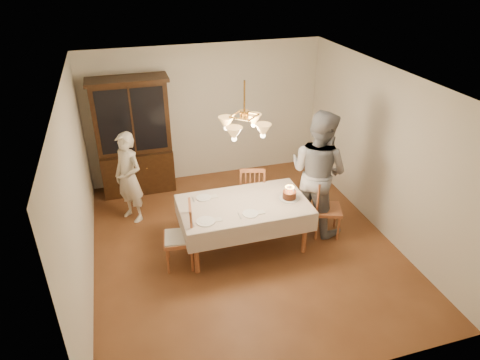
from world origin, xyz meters
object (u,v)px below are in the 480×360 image
object	(u,v)px
china_hutch	(134,139)
chair_far_side	(252,194)
elderly_woman	(129,178)
dining_table	(244,208)
birthday_cake	(289,195)

from	to	relation	value
china_hutch	chair_far_side	world-z (taller)	china_hutch
elderly_woman	chair_far_side	bearing A→B (deg)	37.27
china_hutch	chair_far_side	bearing A→B (deg)	-40.48
chair_far_side	elderly_woman	world-z (taller)	elderly_woman
china_hutch	elderly_woman	world-z (taller)	china_hutch
chair_far_side	elderly_woman	bearing A→B (deg)	165.17
dining_table	elderly_woman	world-z (taller)	elderly_woman
dining_table	chair_far_side	size ratio (longest dim) A/B	1.90
dining_table	china_hutch	world-z (taller)	china_hutch
dining_table	birthday_cake	world-z (taller)	birthday_cake
dining_table	china_hutch	xyz separation A→B (m)	(-1.39, 2.25, 0.36)
china_hutch	chair_far_side	size ratio (longest dim) A/B	2.16
birthday_cake	chair_far_side	bearing A→B (deg)	111.79
china_hutch	birthday_cake	bearing A→B (deg)	-47.98
china_hutch	birthday_cake	world-z (taller)	china_hutch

